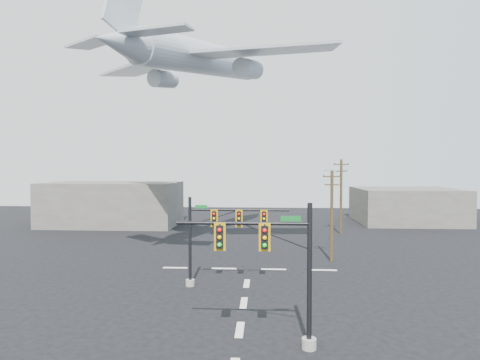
# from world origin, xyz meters

# --- Properties ---
(ground) EXTENTS (120.00, 120.00, 0.00)m
(ground) POSITION_xyz_m (0.00, 0.00, 0.00)
(ground) COLOR black
(ground) RESTS_ON ground
(lane_markings) EXTENTS (14.00, 21.20, 0.01)m
(lane_markings) POSITION_xyz_m (0.00, 5.33, 0.01)
(lane_markings) COLOR silver
(lane_markings) RESTS_ON ground
(signal_mast_near) EXTENTS (6.40, 0.73, 6.64)m
(signal_mast_near) POSITION_xyz_m (1.95, -1.96, 3.56)
(signal_mast_near) COLOR gray
(signal_mast_near) RESTS_ON ground
(signal_mast_far) EXTENTS (7.10, 0.68, 6.17)m
(signal_mast_far) POSITION_xyz_m (-2.13, 7.16, 3.53)
(signal_mast_far) COLOR gray
(signal_mast_far) RESTS_ON ground
(utility_pole_a) EXTENTS (1.58, 0.26, 7.91)m
(utility_pole_a) POSITION_xyz_m (7.05, 14.95, 4.13)
(utility_pole_a) COLOR #45331D
(utility_pole_a) RESTS_ON ground
(utility_pole_b) EXTENTS (1.84, 0.31, 9.10)m
(utility_pole_b) POSITION_xyz_m (10.54, 29.21, 4.76)
(utility_pole_b) COLOR #45331D
(utility_pole_b) RESTS_ON ground
(power_lines) EXTENTS (5.04, 14.27, 0.03)m
(power_lines) POSITION_xyz_m (8.80, 22.08, 7.89)
(power_lines) COLOR black
(airliner) EXTENTS (24.92, 27.23, 7.48)m
(airliner) POSITION_xyz_m (-4.64, 19.38, 18.76)
(airliner) COLOR #A6ABB1
(building_left) EXTENTS (18.00, 10.00, 6.00)m
(building_left) POSITION_xyz_m (-20.00, 35.00, 3.00)
(building_left) COLOR #656159
(building_left) RESTS_ON ground
(building_right) EXTENTS (14.00, 12.00, 5.00)m
(building_right) POSITION_xyz_m (22.00, 40.00, 2.50)
(building_right) COLOR #656159
(building_right) RESTS_ON ground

